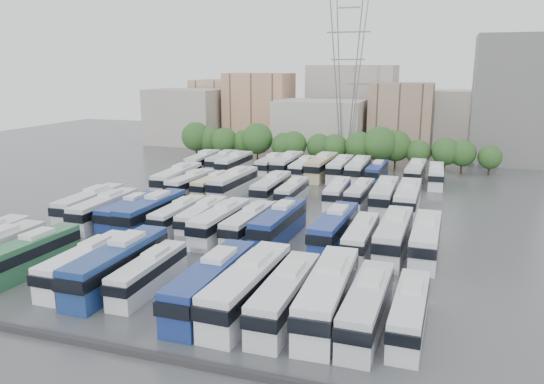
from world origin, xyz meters
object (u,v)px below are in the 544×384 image
(bus_r1_s2, at_px, (129,211))
(bus_r1_s4, at_px, (178,215))
(bus_r1_s1, at_px, (105,209))
(bus_r3_s10, at_px, (377,172))
(bus_r2_s9, at_px, (337,193))
(bus_r2_s10, at_px, (360,194))
(bus_r2_s11, at_px, (384,196))
(bus_r0_s10, at_px, (285,295))
(bus_r0_s6, at_px, (149,273))
(bus_r1_s6, at_px, (221,222))
(apartment_tower, at_px, (508,100))
(bus_r1_s8, at_px, (279,223))
(bus_r1_s7, at_px, (249,224))
(bus_r2_s2, at_px, (191,184))
(bus_r3_s6, at_px, (303,168))
(bus_r3_s13, at_px, (436,175))
(bus_r0_s9, at_px, (248,287))
(bus_r0_s8, at_px, (212,283))
(bus_r0_s12, at_px, (367,306))
(bus_r2_s6, at_px, (272,188))
(bus_r3_s7, at_px, (322,166))
(bus_r1_s13, at_px, (426,239))
(bus_r2_s7, at_px, (292,192))
(bus_r0_s5, at_px, (118,264))
(bus_r3_s1, at_px, (223,161))
(bus_r3_s8, at_px, (340,168))
(bus_r1_s3, at_px, (151,212))
(bus_r2_s1, at_px, (177,179))
(bus_r1_s12, at_px, (394,235))
(bus_r2_s4, at_px, (233,183))
(bus_r0_s2, at_px, (27,255))
(bus_r1_s11, at_px, (361,237))
(bus_r2_s12, at_px, (408,199))
(bus_r1_s5, at_px, (202,216))
(bus_r3_s2, at_px, (234,164))
(electricity_pylon, at_px, (347,72))
(bus_r3_s0, at_px, (203,162))
(bus_r3_s4, at_px, (271,165))
(bus_r0_s4, at_px, (87,263))
(bus_r3_s12, at_px, (416,173))
(bus_r0_s11, at_px, (328,294))
(bus_r1_s0, at_px, (90,204))
(bus_r0_s13, at_px, (410,311))

(bus_r1_s2, distance_m, bus_r1_s4, 6.72)
(bus_r1_s1, distance_m, bus_r3_s10, 47.44)
(bus_r2_s9, xyz_separation_m, bus_r2_s10, (3.33, -0.08, 0.02))
(bus_r2_s11, bearing_deg, bus_r0_s10, -95.89)
(bus_r0_s6, height_order, bus_r1_s6, bus_r1_s6)
(apartment_tower, xyz_separation_m, bus_r1_s8, (-28.95, -63.48, -11.01))
(bus_r1_s7, xyz_separation_m, bus_r2_s2, (-16.40, 17.18, 0.00))
(bus_r1_s2, xyz_separation_m, bus_r3_s6, (13.35, 35.08, 0.04))
(bus_r3_s10, bearing_deg, bus_r3_s13, 2.41)
(bus_r0_s9, distance_m, bus_r2_s9, 36.83)
(bus_r0_s8, relative_size, bus_r1_s2, 1.17)
(bus_r0_s12, distance_m, bus_r2_s6, 40.94)
(bus_r3_s7, bearing_deg, bus_r1_s13, -59.35)
(bus_r2_s7, bearing_deg, bus_r0_s5, -101.00)
(bus_r3_s13, bearing_deg, bus_r1_s6, -123.13)
(bus_r3_s1, distance_m, bus_r3_s8, 23.03)
(bus_r0_s10, bearing_deg, bus_r2_s6, 110.46)
(bus_r0_s10, height_order, bus_r1_s3, bus_r1_s3)
(bus_r2_s1, distance_m, bus_r2_s7, 19.88)
(bus_r1_s4, height_order, bus_r1_s12, bus_r1_s12)
(bus_r0_s8, height_order, bus_r2_s4, bus_r0_s8)
(bus_r2_s4, xyz_separation_m, bus_r3_s13, (29.61, 18.21, -0.28))
(bus_r0_s2, relative_size, bus_r1_s3, 0.95)
(bus_r1_s11, distance_m, bus_r2_s12, 18.33)
(bus_r1_s12, bearing_deg, bus_r1_s3, -178.84)
(bus_r3_s10, bearing_deg, bus_r1_s5, -112.95)
(bus_r0_s8, relative_size, bus_r1_s4, 1.22)
(bus_r0_s9, relative_size, bus_r2_s6, 1.10)
(bus_r3_s2, bearing_deg, apartment_tower, 31.40)
(bus_r0_s12, relative_size, bus_r3_s2, 0.98)
(bus_r1_s8, relative_size, bus_r3_s8, 1.04)
(electricity_pylon, bearing_deg, bus_r3_s0, -138.57)
(bus_r2_s10, bearing_deg, bus_r3_s7, 121.16)
(bus_r1_s3, xyz_separation_m, bus_r3_s4, (3.35, 36.61, -0.19))
(bus_r1_s1, xyz_separation_m, bus_r1_s7, (19.74, 0.23, -0.10))
(bus_r0_s2, relative_size, bus_r1_s8, 0.96)
(bus_r0_s4, height_order, bus_r3_s1, bus_r0_s4)
(bus_r2_s7, relative_size, bus_r3_s12, 0.87)
(bus_r1_s3, relative_size, bus_r1_s12, 0.99)
(bus_r3_s2, bearing_deg, bus_r0_s11, -59.65)
(bus_r0_s10, relative_size, bus_r3_s12, 1.00)
(bus_r1_s3, xyz_separation_m, bus_r3_s2, (-3.22, 34.83, -0.09))
(bus_r0_s5, relative_size, bus_r2_s1, 1.03)
(bus_r0_s9, distance_m, bus_r2_s1, 45.20)
(bus_r1_s5, relative_size, bus_r3_s0, 0.91)
(bus_r1_s0, xyz_separation_m, bus_r1_s7, (23.09, -1.22, -0.14))
(bus_r2_s6, relative_size, bus_r3_s13, 1.09)
(bus_r1_s7, relative_size, bus_r2_s2, 1.00)
(bus_r1_s6, height_order, bus_r3_s1, bus_r1_s6)
(bus_r0_s13, xyz_separation_m, bus_r1_s1, (-39.35, 16.96, 0.22))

